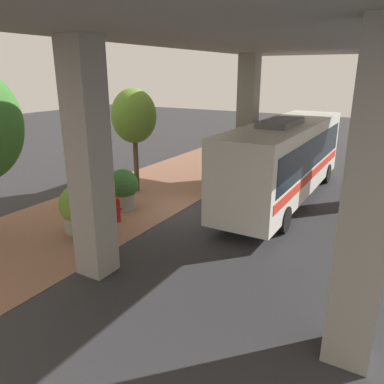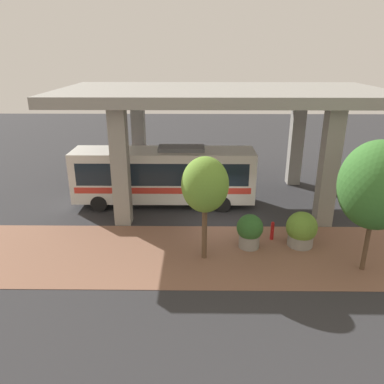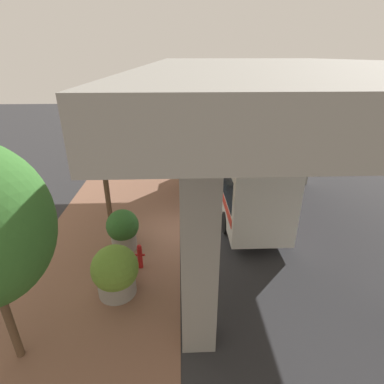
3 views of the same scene
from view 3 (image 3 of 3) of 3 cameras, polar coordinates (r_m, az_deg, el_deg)
ground_plane at (r=13.81m, az=-2.32°, el=-7.64°), size 80.00×80.00×0.00m
sidewalk_strip at (r=14.15m, az=-14.67°, el=-7.62°), size 6.00×40.00×0.02m
overpass at (r=12.36m, az=17.09°, el=18.57°), size 9.40×19.31×7.17m
bus at (r=16.43m, az=9.03°, el=5.48°), size 2.61×11.19×3.80m
fire_hydrant at (r=11.62m, az=-9.89°, el=-11.95°), size 0.38×0.18×1.03m
planter_front at (r=10.48m, az=-14.38°, el=-14.53°), size 1.55×1.55×1.82m
planter_middle at (r=12.60m, az=-13.00°, el=-6.94°), size 1.31×1.31×1.75m
street_tree_far at (r=13.77m, az=-16.89°, el=8.01°), size 2.12×2.12×4.98m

